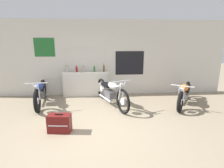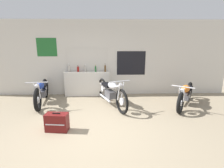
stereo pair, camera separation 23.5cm
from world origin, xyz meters
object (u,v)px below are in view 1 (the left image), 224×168
motorcycle_silver (111,92)px  motorcycle_blue (40,93)px  bottle_leftmost (67,68)px  bottle_center (84,69)px  bottle_left_center (77,69)px  motorcycle_orange (184,93)px  hard_case_darkred (60,123)px  bottle_rightmost (104,68)px  bottle_right_center (94,69)px

motorcycle_silver → motorcycle_blue: bearing=175.2°
motorcycle_blue → bottle_leftmost: bearing=50.7°
bottle_center → motorcycle_silver: size_ratio=0.13×
bottle_leftmost → bottle_left_center: bottle_leftmost is taller
motorcycle_orange → hard_case_darkred: motorcycle_orange is taller
bottle_center → motorcycle_blue: 1.74m
bottle_left_center → motorcycle_orange: bearing=-19.0°
bottle_left_center → motorcycle_blue: (-1.08, -0.91, -0.61)m
bottle_leftmost → bottle_rightmost: bottle_leftmost is taller
bottle_rightmost → motorcycle_orange: bearing=-24.9°
bottle_center → bottle_right_center: size_ratio=1.11×
motorcycle_silver → hard_case_darkred: bearing=-127.9°
bottle_right_center → motorcycle_blue: bottle_right_center is taller
bottle_leftmost → motorcycle_silver: bottle_leftmost is taller
bottle_leftmost → motorcycle_silver: size_ratio=0.14×
bottle_left_center → motorcycle_silver: (1.20, -1.11, -0.57)m
motorcycle_silver → bottle_rightmost: bearing=100.2°
bottle_right_center → bottle_left_center: bearing=177.3°
bottle_center → hard_case_darkred: 2.88m
bottle_leftmost → bottle_center: 0.60m
bottle_leftmost → bottle_left_center: 0.34m
motorcycle_silver → motorcycle_blue: (-2.28, 0.19, -0.04)m
motorcycle_silver → motorcycle_blue: 2.29m
bottle_right_center → hard_case_darkred: size_ratio=0.48×
bottle_leftmost → hard_case_darkred: size_ratio=0.57×
motorcycle_silver → hard_case_darkred: size_ratio=3.97×
motorcycle_blue → motorcycle_orange: size_ratio=1.12×
bottle_left_center → motorcycle_blue: 1.54m
bottle_right_center → motorcycle_silver: size_ratio=0.12×
bottle_leftmost → bottle_right_center: size_ratio=1.19×
bottle_leftmost → motorcycle_orange: (3.92, -1.23, -0.67)m
bottle_rightmost → motorcycle_blue: (-2.09, -0.87, -0.64)m
bottle_leftmost → bottle_rightmost: bearing=-1.6°
hard_case_darkred → motorcycle_blue: bearing=118.4°
bottle_left_center → bottle_center: size_ratio=0.83×
motorcycle_orange → hard_case_darkred: (-3.67, -1.52, -0.18)m
bottle_left_center → bottle_center: bottle_center is taller
bottle_right_center → bottle_rightmost: size_ratio=0.85×
motorcycle_orange → hard_case_darkred: 3.98m
bottle_rightmost → hard_case_darkred: size_ratio=0.57×
bottle_left_center → bottle_right_center: 0.66m
bottle_leftmost → hard_case_darkred: 2.89m
bottle_rightmost → motorcycle_blue: size_ratio=0.15×
bottle_rightmost → bottle_center: bearing=178.1°
bottle_center → bottle_left_center: bearing=176.2°
bottle_leftmost → bottle_left_center: (0.33, 0.00, -0.03)m
bottle_leftmost → hard_case_darkred: bearing=-84.8°
motorcycle_silver → hard_case_darkred: motorcycle_silver is taller
bottle_center → motorcycle_silver: 1.56m
bottle_leftmost → bottle_right_center: (0.99, -0.03, -0.02)m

